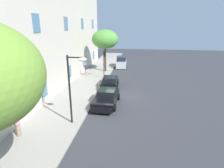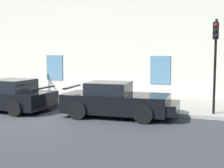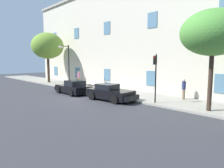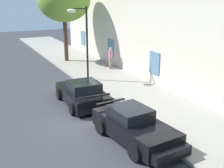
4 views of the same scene
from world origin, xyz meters
name	(u,v)px [view 1 (image 1 of 4)]	position (x,y,z in m)	size (l,w,h in m)	color
ground_plane	(117,96)	(0.00, 0.00, 0.00)	(80.00, 80.00, 0.00)	#333338
sidewalk	(79,93)	(0.00, 4.21, 0.07)	(60.00, 4.40, 0.14)	gray
building_facade	(34,34)	(0.00, 8.59, 6.30)	(41.06, 4.85, 12.57)	beige
sportscar_red_lead	(106,99)	(-2.45, 0.80, 0.60)	(4.54, 2.32, 1.39)	black
sportscar_yellow_flank	(110,82)	(2.87, 1.21, 0.62)	(4.65, 2.32, 1.39)	black
hatchback_parked	(121,62)	(13.94, 0.83, 0.87)	(3.93, 2.16, 1.92)	#B2B7BC
tree_midblock	(105,39)	(10.16, 3.02, 5.08)	(4.01, 4.01, 6.39)	#38281E
traffic_light	(104,60)	(6.36, 2.49, 2.68)	(0.22, 0.36, 3.72)	black
street_lamp	(75,77)	(-6.27, 2.31, 3.72)	(0.44, 1.42, 5.11)	black
pedestrian_admiring	(86,69)	(7.25, 5.42, 1.04)	(0.34, 0.34, 1.74)	#8C7259
pedestrian_strolling	(17,123)	(-8.45, 5.67, 1.04)	(0.45, 0.45, 1.77)	#8C7259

